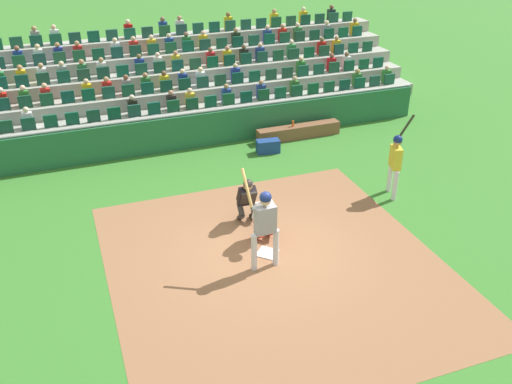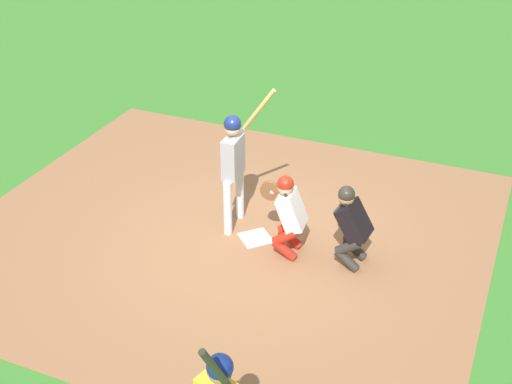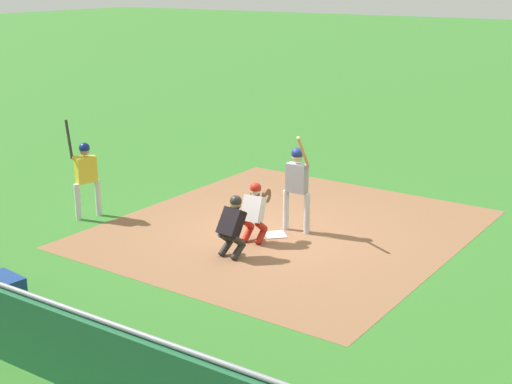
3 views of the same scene
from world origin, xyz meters
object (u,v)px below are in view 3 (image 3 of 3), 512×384
at_px(home_plate_marker, 275,235).
at_px(equipment_duffel_bag, 7,287).
at_px(on_deck_batter, 85,171).
at_px(batter_at_plate, 297,180).
at_px(catcher_crouching, 255,209).
at_px(home_plate_umpire, 233,224).

height_order(home_plate_marker, equipment_duffel_bag, equipment_duffel_bag).
height_order(equipment_duffel_bag, on_deck_batter, on_deck_batter).
distance_m(batter_at_plate, catcher_crouching, 1.18).
xyz_separation_m(batter_at_plate, equipment_duffel_bag, (-2.43, -5.70, -0.97)).
xyz_separation_m(batter_at_plate, on_deck_batter, (-4.49, -1.83, -0.08)).
height_order(batter_at_plate, home_plate_umpire, batter_at_plate).
bearing_deg(on_deck_batter, equipment_duffel_bag, -61.98).
relative_size(equipment_duffel_bag, on_deck_batter, 0.32).
distance_m(catcher_crouching, equipment_duffel_bag, 5.13).
distance_m(equipment_duffel_bag, on_deck_batter, 4.47).
distance_m(catcher_crouching, home_plate_umpire, 0.93).
relative_size(home_plate_marker, batter_at_plate, 0.20).
bearing_deg(home_plate_umpire, home_plate_marker, 87.58).
distance_m(home_plate_umpire, on_deck_batter, 4.19).
xyz_separation_m(home_plate_marker, home_plate_umpire, (-0.06, -1.48, 0.67)).
bearing_deg(on_deck_batter, catcher_crouching, 11.34).
bearing_deg(batter_at_plate, on_deck_batter, -157.84).
height_order(home_plate_marker, batter_at_plate, batter_at_plate).
bearing_deg(equipment_duffel_bag, home_plate_marker, 74.87).
bearing_deg(equipment_duffel_bag, home_plate_umpire, 68.10).
bearing_deg(home_plate_umpire, batter_at_plate, 80.62).
bearing_deg(catcher_crouching, home_plate_marker, 75.08).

